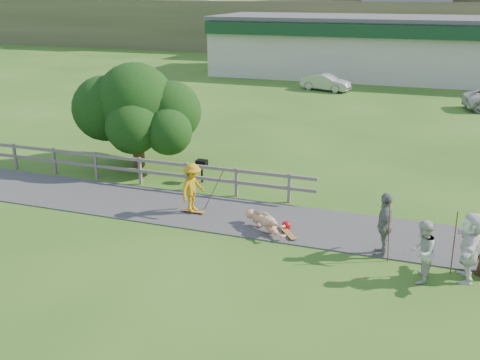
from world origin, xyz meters
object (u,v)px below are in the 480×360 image
(skater_rider, at_px, (193,190))
(skater_fallen, at_px, (265,222))
(spectator_d, at_px, (470,247))
(spectator_b, at_px, (385,225))
(tree, at_px, (137,121))
(car_silver, at_px, (326,82))
(spectator_a, at_px, (422,252))
(bbq, at_px, (202,171))

(skater_rider, bearing_deg, skater_fallen, -89.73)
(skater_fallen, relative_size, spectator_d, 0.96)
(skater_rider, bearing_deg, spectator_b, -86.51)
(spectator_d, relative_size, tree, 0.36)
(skater_rider, height_order, spectator_d, spectator_d)
(spectator_b, relative_size, car_silver, 0.51)
(spectator_a, relative_size, spectator_b, 0.89)
(skater_fallen, xyz_separation_m, spectator_b, (3.64, -0.43, 0.63))
(spectator_a, xyz_separation_m, spectator_d, (1.16, 0.48, 0.10))
(skater_fallen, distance_m, bbq, 5.17)
(bbq, bearing_deg, car_silver, 88.39)
(car_silver, xyz_separation_m, tree, (-4.39, -20.91, 1.36))
(car_silver, bearing_deg, tree, -176.42)
(bbq, bearing_deg, tree, 162.48)
(spectator_d, relative_size, bbq, 2.06)
(skater_fallen, relative_size, spectator_a, 1.07)
(tree, bearing_deg, car_silver, 78.14)
(spectator_d, distance_m, tree, 14.29)
(skater_rider, relative_size, car_silver, 0.45)
(tree, relative_size, bbq, 5.73)
(skater_rider, distance_m, spectator_a, 7.75)
(skater_fallen, xyz_separation_m, car_silver, (-2.74, 25.68, 0.29))
(spectator_b, relative_size, tree, 0.36)
(skater_rider, xyz_separation_m, tree, (-4.39, 4.17, 1.13))
(bbq, bearing_deg, spectator_d, -25.70)
(spectator_d, bearing_deg, car_silver, -161.61)
(car_silver, bearing_deg, skater_rider, -164.56)
(skater_fallen, height_order, spectator_a, spectator_a)
(skater_rider, bearing_deg, tree, 59.11)
(spectator_d, height_order, car_silver, spectator_d)
(spectator_b, distance_m, bbq, 8.38)
(spectator_d, bearing_deg, skater_fallen, -100.29)
(spectator_a, distance_m, car_silver, 28.29)
(tree, bearing_deg, spectator_b, -25.75)
(car_silver, bearing_deg, spectator_d, -146.81)
(spectator_a, relative_size, car_silver, 0.45)
(skater_rider, bearing_deg, car_silver, 12.64)
(car_silver, distance_m, tree, 21.41)
(tree, height_order, bbq, tree)
(spectator_b, bearing_deg, spectator_d, 71.94)
(spectator_a, xyz_separation_m, tree, (-11.82, 6.38, 1.12))
(tree, bearing_deg, bbq, -18.34)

